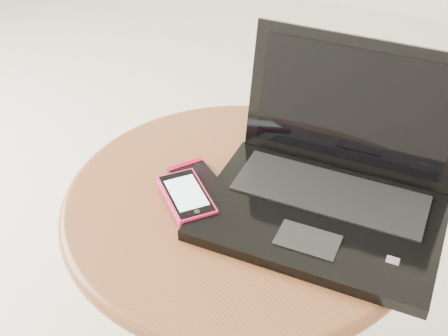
% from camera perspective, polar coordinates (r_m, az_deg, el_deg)
% --- Properties ---
extents(table, '(0.61, 0.61, 0.48)m').
position_cam_1_polar(table, '(1.07, 1.58, -7.07)').
color(table, '#56311B').
rests_on(table, ground).
extents(laptop, '(0.38, 0.32, 0.24)m').
position_cam_1_polar(laptop, '(0.97, 10.18, -1.50)').
color(laptop, black).
rests_on(laptop, table).
extents(phone_black, '(0.14, 0.13, 0.01)m').
position_cam_1_polar(phone_black, '(1.02, -2.31, -1.65)').
color(phone_black, black).
rests_on(phone_black, table).
extents(phone_pink, '(0.13, 0.13, 0.01)m').
position_cam_1_polar(phone_pink, '(0.98, -3.63, -2.69)').
color(phone_pink, '#E91C58').
rests_on(phone_pink, phone_black).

